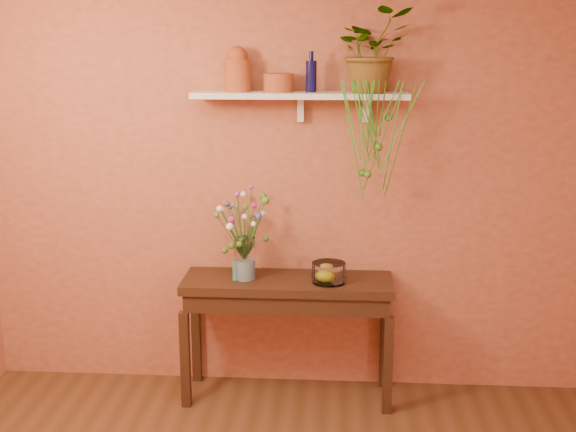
# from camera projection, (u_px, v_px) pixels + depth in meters

# --- Properties ---
(room) EXTENTS (4.04, 4.04, 2.70)m
(room) POSITION_uv_depth(u_px,v_px,m) (260.00, 288.00, 2.76)
(room) COLOR #56331D
(room) RESTS_ON ground
(sideboard) EXTENTS (1.31, 0.42, 0.79)m
(sideboard) POSITION_uv_depth(u_px,v_px,m) (288.00, 296.00, 4.63)
(sideboard) COLOR #392213
(sideboard) RESTS_ON ground
(wall_shelf) EXTENTS (1.30, 0.24, 0.19)m
(wall_shelf) POSITION_uv_depth(u_px,v_px,m) (302.00, 96.00, 4.44)
(wall_shelf) COLOR white
(wall_shelf) RESTS_ON room
(terracotta_jug) EXTENTS (0.19, 0.19, 0.27)m
(terracotta_jug) POSITION_uv_depth(u_px,v_px,m) (237.00, 70.00, 4.45)
(terracotta_jug) COLOR #A3481B
(terracotta_jug) RESTS_ON wall_shelf
(terracotta_pot) EXTENTS (0.24, 0.24, 0.11)m
(terracotta_pot) POSITION_uv_depth(u_px,v_px,m) (279.00, 83.00, 4.43)
(terracotta_pot) COLOR #A3481B
(terracotta_pot) RESTS_ON wall_shelf
(blue_bottle) EXTENTS (0.08, 0.08, 0.24)m
(blue_bottle) POSITION_uv_depth(u_px,v_px,m) (311.00, 76.00, 4.40)
(blue_bottle) COLOR #0B0A38
(blue_bottle) RESTS_ON wall_shelf
(spider_plant) EXTENTS (0.56, 0.53, 0.49)m
(spider_plant) POSITION_uv_depth(u_px,v_px,m) (372.00, 50.00, 4.33)
(spider_plant) COLOR #3C6D1D
(spider_plant) RESTS_ON wall_shelf
(plant_fronds) EXTENTS (0.48, 0.38, 0.71)m
(plant_fronds) POSITION_uv_depth(u_px,v_px,m) (374.00, 138.00, 4.30)
(plant_fronds) COLOR #3C6D1D
(plant_fronds) RESTS_ON wall_shelf
(glass_vase) EXTENTS (0.13, 0.13, 0.27)m
(glass_vase) POSITION_uv_depth(u_px,v_px,m) (245.00, 262.00, 4.58)
(glass_vase) COLOR white
(glass_vase) RESTS_ON sideboard
(bouquet) EXTENTS (0.35, 0.40, 0.45)m
(bouquet) POSITION_uv_depth(u_px,v_px,m) (243.00, 219.00, 4.51)
(bouquet) COLOR #386B28
(bouquet) RESTS_ON glass_vase
(glass_bowl) EXTENTS (0.21, 0.21, 0.12)m
(glass_bowl) POSITION_uv_depth(u_px,v_px,m) (329.00, 273.00, 4.53)
(glass_bowl) COLOR white
(glass_bowl) RESTS_ON sideboard
(lemon) EXTENTS (0.08, 0.08, 0.08)m
(lemon) POSITION_uv_depth(u_px,v_px,m) (326.00, 275.00, 4.54)
(lemon) COLOR yellow
(lemon) RESTS_ON glass_bowl
(carton) EXTENTS (0.07, 0.05, 0.12)m
(carton) POSITION_uv_depth(u_px,v_px,m) (237.00, 270.00, 4.58)
(carton) COLOR teal
(carton) RESTS_ON sideboard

